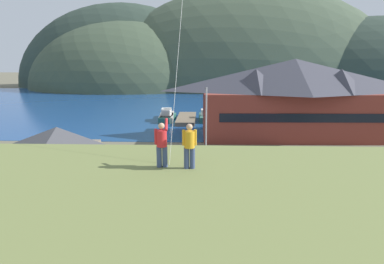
{
  "coord_description": "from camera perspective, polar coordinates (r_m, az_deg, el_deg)",
  "views": [
    {
      "loc": [
        0.98,
        -21.06,
        10.18
      ],
      "look_at": [
        -0.03,
        9.0,
        3.42
      ],
      "focal_mm": 29.04,
      "sensor_mm": 36.0,
      "label": 1
    }
  ],
  "objects": [
    {
      "name": "far_hill_center_saddle",
      "position": [
        139.6,
        10.23,
        8.29
      ],
      "size": [
        126.77,
        75.56,
        81.58
      ],
      "primitive_type": "ellipsoid",
      "color": "#42513D",
      "rests_on": "ground"
    },
    {
      "name": "parked_car_front_row_end",
      "position": [
        25.0,
        23.12,
        -9.78
      ],
      "size": [
        4.31,
        2.28,
        1.82
      ],
      "color": "navy",
      "rests_on": "parking_lot_pad"
    },
    {
      "name": "far_hill_west_ridge",
      "position": [
        141.45,
        -12.49,
        8.25
      ],
      "size": [
        90.13,
        47.33,
        68.79
      ],
      "primitive_type": "ellipsoid",
      "color": "#2D3D33",
      "rests_on": "ground"
    },
    {
      "name": "storage_shed_near_lot",
      "position": [
        28.08,
        -23.21,
        -4.0
      ],
      "size": [
        6.27,
        5.21,
        5.05
      ],
      "color": "#756B5B",
      "rests_on": "ground"
    },
    {
      "name": "moored_boat_wharfside",
      "position": [
        55.07,
        -4.53,
        2.74
      ],
      "size": [
        2.58,
        6.33,
        2.16
      ],
      "color": "#23564C",
      "rests_on": "ground"
    },
    {
      "name": "parked_car_back_row_left",
      "position": [
        23.47,
        -14.58,
        -10.61
      ],
      "size": [
        4.36,
        2.38,
        1.82
      ],
      "color": "navy",
      "rests_on": "parking_lot_pad"
    },
    {
      "name": "person_companion",
      "position": [
        11.71,
        -0.48,
        -2.34
      ],
      "size": [
        0.55,
        0.4,
        1.74
      ],
      "color": "#384770",
      "rests_on": "grassy_hill_foreground"
    },
    {
      "name": "bay_water",
      "position": [
        81.7,
        1.23,
        5.52
      ],
      "size": [
        360.0,
        84.0,
        0.03
      ],
      "primitive_type": "cube",
      "color": "navy",
      "rests_on": "ground"
    },
    {
      "name": "parking_light_pole",
      "position": [
        32.13,
        2.62,
        2.37
      ],
      "size": [
        0.24,
        0.78,
        7.59
      ],
      "color": "#ADADB2",
      "rests_on": "parking_lot_pad"
    },
    {
      "name": "moored_boat_outer_mooring",
      "position": [
        55.1,
        2.37,
        2.78
      ],
      "size": [
        2.15,
        6.11,
        2.16
      ],
      "color": "#23564C",
      "rests_on": "ground"
    },
    {
      "name": "parked_car_mid_row_far",
      "position": [
        32.16,
        30.7,
        -5.63
      ],
      "size": [
        4.35,
        2.36,
        1.82
      ],
      "color": "#236633",
      "rests_on": "parking_lot_pad"
    },
    {
      "name": "far_hill_east_peak",
      "position": [
        135.93,
        -11.33,
        8.13
      ],
      "size": [
        80.36,
        67.14,
        53.82
      ],
      "primitive_type": "ellipsoid",
      "color": "#3D4C38",
      "rests_on": "ground"
    },
    {
      "name": "wharf_dock",
      "position": [
        55.49,
        -1.04,
        2.47
      ],
      "size": [
        3.2,
        11.17,
        0.7
      ],
      "color": "#70604C",
      "rests_on": "ground"
    },
    {
      "name": "harbor_lodge",
      "position": [
        44.99,
        18.12,
        6.28
      ],
      "size": [
        26.24,
        11.15,
        10.65
      ],
      "color": "brown",
      "rests_on": "ground"
    },
    {
      "name": "far_hill_far_shoulder",
      "position": [
        145.96,
        29.6,
        7.04
      ],
      "size": [
        94.62,
        62.7,
        55.19
      ],
      "primitive_type": "ellipsoid",
      "color": "#2D3D33",
      "rests_on": "ground"
    },
    {
      "name": "parked_car_mid_row_center",
      "position": [
        29.4,
        -10.95,
        -5.63
      ],
      "size": [
        4.34,
        2.34,
        1.82
      ],
      "color": "#B28923",
      "rests_on": "parking_lot_pad"
    },
    {
      "name": "ground_plane",
      "position": [
        23.41,
        -0.67,
        -13.1
      ],
      "size": [
        600.0,
        600.0,
        0.0
      ],
      "primitive_type": "plane",
      "color": "#66604C"
    },
    {
      "name": "moored_boat_inner_slip",
      "position": [
        56.28,
        -4.67,
        2.95
      ],
      "size": [
        2.96,
        7.89,
        2.16
      ],
      "color": "#A8A399",
      "rests_on": "ground"
    },
    {
      "name": "parked_car_mid_row_near",
      "position": [
        33.48,
        -30.15,
        -4.9
      ],
      "size": [
        4.25,
        2.15,
        1.82
      ],
      "color": "red",
      "rests_on": "parking_lot_pad"
    },
    {
      "name": "person_kite_flyer",
      "position": [
        11.92,
        -5.58,
        -2.04
      ],
      "size": [
        0.52,
        0.68,
        1.86
      ],
      "color": "#384770",
      "rests_on": "grassy_hill_foreground"
    },
    {
      "name": "parked_car_back_row_right",
      "position": [
        29.8,
        2.68,
        -5.15
      ],
      "size": [
        4.24,
        2.12,
        1.82
      ],
      "color": "#236633",
      "rests_on": "parking_lot_pad"
    },
    {
      "name": "parking_lot_pad",
      "position": [
        27.98,
        -0.21,
        -8.55
      ],
      "size": [
        40.0,
        20.0,
        0.1
      ],
      "primitive_type": "cube",
      "color": "gray",
      "rests_on": "ground"
    },
    {
      "name": "parked_car_corner_spot",
      "position": [
        30.12,
        12.59,
        -5.26
      ],
      "size": [
        4.29,
        2.23,
        1.82
      ],
      "color": "slate",
      "rests_on": "parking_lot_pad"
    },
    {
      "name": "parked_car_front_row_red",
      "position": [
        29.84,
        22.55,
        -6.12
      ],
      "size": [
        4.27,
        2.19,
        1.82
      ],
      "color": "red",
      "rests_on": "parking_lot_pad"
    }
  ]
}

